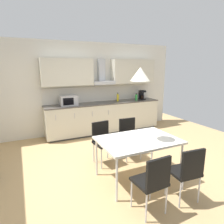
{
  "coord_description": "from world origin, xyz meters",
  "views": [
    {
      "loc": [
        -1.51,
        -3.39,
        1.99
      ],
      "look_at": [
        0.34,
        0.54,
        1.0
      ],
      "focal_mm": 32.0,
      "sensor_mm": 36.0,
      "label": 1
    }
  ],
  "objects_px": {
    "microwave": "(68,100)",
    "dining_table": "(138,142)",
    "chair_near_right": "(187,169)",
    "coffee_maker": "(142,95)",
    "chair_near_left": "(153,179)",
    "chair_far_left": "(103,138)",
    "chair_far_right": "(129,134)",
    "pendant_lamp": "(140,74)",
    "bottle_green": "(136,97)",
    "bottle_yellow": "(118,98)"
  },
  "relations": [
    {
      "from": "pendant_lamp",
      "to": "bottle_yellow",
      "type": "bearing_deg",
      "value": 70.24
    },
    {
      "from": "coffee_maker",
      "to": "dining_table",
      "type": "xyz_separation_m",
      "value": [
        -1.88,
        -2.75,
        -0.37
      ]
    },
    {
      "from": "dining_table",
      "to": "chair_far_right",
      "type": "xyz_separation_m",
      "value": [
        0.31,
        0.86,
        -0.18
      ]
    },
    {
      "from": "chair_far_right",
      "to": "pendant_lamp",
      "type": "relative_size",
      "value": 2.72
    },
    {
      "from": "dining_table",
      "to": "chair_far_left",
      "type": "relative_size",
      "value": 1.57
    },
    {
      "from": "dining_table",
      "to": "chair_near_right",
      "type": "bearing_deg",
      "value": -70.64
    },
    {
      "from": "chair_near_left",
      "to": "chair_far_right",
      "type": "distance_m",
      "value": 1.82
    },
    {
      "from": "bottle_green",
      "to": "chair_far_right",
      "type": "relative_size",
      "value": 0.26
    },
    {
      "from": "chair_near_right",
      "to": "chair_far_right",
      "type": "relative_size",
      "value": 1.0
    },
    {
      "from": "bottle_green",
      "to": "chair_near_left",
      "type": "bearing_deg",
      "value": -118.56
    },
    {
      "from": "chair_near_right",
      "to": "bottle_green",
      "type": "bearing_deg",
      "value": 69.52
    },
    {
      "from": "chair_far_left",
      "to": "pendant_lamp",
      "type": "xyz_separation_m",
      "value": [
        0.32,
        -0.86,
        1.34
      ]
    },
    {
      "from": "coffee_maker",
      "to": "bottle_yellow",
      "type": "bearing_deg",
      "value": 178.92
    },
    {
      "from": "chair_far_left",
      "to": "chair_far_right",
      "type": "xyz_separation_m",
      "value": [
        0.63,
        0.0,
        0.0
      ]
    },
    {
      "from": "bottle_yellow",
      "to": "dining_table",
      "type": "height_order",
      "value": "bottle_yellow"
    },
    {
      "from": "microwave",
      "to": "bottle_green",
      "type": "xyz_separation_m",
      "value": [
        2.2,
        -0.04,
        -0.04
      ]
    },
    {
      "from": "dining_table",
      "to": "bottle_yellow",
      "type": "bearing_deg",
      "value": 70.24
    },
    {
      "from": "microwave",
      "to": "chair_near_right",
      "type": "distance_m",
      "value": 3.73
    },
    {
      "from": "bottle_yellow",
      "to": "chair_far_left",
      "type": "xyz_separation_m",
      "value": [
        -1.31,
        -1.91,
        -0.51
      ]
    },
    {
      "from": "microwave",
      "to": "dining_table",
      "type": "distance_m",
      "value": 2.81
    },
    {
      "from": "coffee_maker",
      "to": "chair_near_left",
      "type": "bearing_deg",
      "value": -121.14
    },
    {
      "from": "bottle_green",
      "to": "chair_far_right",
      "type": "bearing_deg",
      "value": -125.71
    },
    {
      "from": "microwave",
      "to": "bottle_yellow",
      "type": "bearing_deg",
      "value": 1.57
    },
    {
      "from": "chair_far_left",
      "to": "chair_far_right",
      "type": "distance_m",
      "value": 0.63
    },
    {
      "from": "chair_far_left",
      "to": "chair_near_left",
      "type": "bearing_deg",
      "value": -89.55
    },
    {
      "from": "chair_near_left",
      "to": "chair_far_left",
      "type": "bearing_deg",
      "value": 90.45
    },
    {
      "from": "chair_far_left",
      "to": "bottle_yellow",
      "type": "bearing_deg",
      "value": 55.51
    },
    {
      "from": "dining_table",
      "to": "chair_near_right",
      "type": "distance_m",
      "value": 0.93
    },
    {
      "from": "coffee_maker",
      "to": "dining_table",
      "type": "distance_m",
      "value": 3.35
    },
    {
      "from": "dining_table",
      "to": "pendant_lamp",
      "type": "distance_m",
      "value": 1.16
    },
    {
      "from": "chair_near_right",
      "to": "pendant_lamp",
      "type": "distance_m",
      "value": 1.62
    },
    {
      "from": "microwave",
      "to": "dining_table",
      "type": "relative_size",
      "value": 0.35
    },
    {
      "from": "coffee_maker",
      "to": "chair_near_left",
      "type": "relative_size",
      "value": 0.34
    },
    {
      "from": "microwave",
      "to": "bottle_green",
      "type": "height_order",
      "value": "microwave"
    },
    {
      "from": "coffee_maker",
      "to": "chair_far_left",
      "type": "relative_size",
      "value": 0.34
    },
    {
      "from": "microwave",
      "to": "pendant_lamp",
      "type": "relative_size",
      "value": 1.5
    },
    {
      "from": "chair_near_right",
      "to": "microwave",
      "type": "bearing_deg",
      "value": 103.73
    },
    {
      "from": "bottle_green",
      "to": "pendant_lamp",
      "type": "bearing_deg",
      "value": -121.19
    },
    {
      "from": "microwave",
      "to": "chair_near_right",
      "type": "bearing_deg",
      "value": -76.27
    },
    {
      "from": "microwave",
      "to": "chair_near_right",
      "type": "height_order",
      "value": "microwave"
    },
    {
      "from": "bottle_green",
      "to": "pendant_lamp",
      "type": "xyz_separation_m",
      "value": [
        -1.62,
        -2.68,
        0.84
      ]
    },
    {
      "from": "bottle_green",
      "to": "coffee_maker",
      "type": "bearing_deg",
      "value": 14.61
    },
    {
      "from": "coffee_maker",
      "to": "chair_far_right",
      "type": "xyz_separation_m",
      "value": [
        -1.56,
        -1.89,
        -0.55
      ]
    },
    {
      "from": "chair_near_right",
      "to": "pendant_lamp",
      "type": "height_order",
      "value": "pendant_lamp"
    },
    {
      "from": "bottle_yellow",
      "to": "microwave",
      "type": "bearing_deg",
      "value": -178.43
    },
    {
      "from": "microwave",
      "to": "pendant_lamp",
      "type": "bearing_deg",
      "value": -78.11
    },
    {
      "from": "microwave",
      "to": "pendant_lamp",
      "type": "height_order",
      "value": "pendant_lamp"
    },
    {
      "from": "chair_far_left",
      "to": "dining_table",
      "type": "bearing_deg",
      "value": -69.71
    },
    {
      "from": "bottle_yellow",
      "to": "chair_near_left",
      "type": "height_order",
      "value": "bottle_yellow"
    },
    {
      "from": "bottle_green",
      "to": "pendant_lamp",
      "type": "distance_m",
      "value": 3.25
    }
  ]
}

